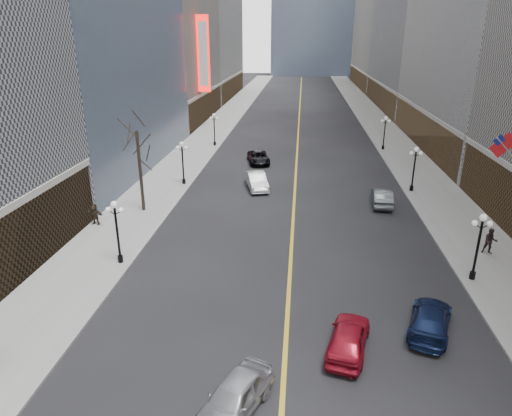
% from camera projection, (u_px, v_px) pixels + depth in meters
% --- Properties ---
extents(sidewalk_east, '(6.00, 230.00, 0.15)m').
position_uv_depth(sidewalk_east, '(394.00, 144.00, 66.65)').
color(sidewalk_east, gray).
rests_on(sidewalk_east, ground).
extents(sidewalk_west, '(6.00, 230.00, 0.15)m').
position_uv_depth(sidewalk_west, '(205.00, 140.00, 69.22)').
color(sidewalk_west, gray).
rests_on(sidewalk_west, ground).
extents(lane_line, '(0.25, 200.00, 0.02)m').
position_uv_depth(lane_line, '(298.00, 129.00, 77.26)').
color(lane_line, gold).
rests_on(lane_line, ground).
extents(streetlamp_east_1, '(1.26, 0.44, 4.52)m').
position_uv_depth(streetlamp_east_1, '(479.00, 240.00, 28.65)').
color(streetlamp_east_1, black).
rests_on(streetlamp_east_1, sidewalk_east).
extents(streetlamp_east_2, '(1.26, 0.44, 4.52)m').
position_uv_depth(streetlamp_east_2, '(415.00, 164.00, 45.39)').
color(streetlamp_east_2, black).
rests_on(streetlamp_east_2, sidewalk_east).
extents(streetlamp_east_3, '(1.26, 0.44, 4.52)m').
position_uv_depth(streetlamp_east_3, '(385.00, 129.00, 62.13)').
color(streetlamp_east_3, black).
rests_on(streetlamp_east_3, sidewalk_east).
extents(streetlamp_west_1, '(1.26, 0.44, 4.52)m').
position_uv_depth(streetlamp_west_1, '(117.00, 226.00, 30.81)').
color(streetlamp_west_1, black).
rests_on(streetlamp_west_1, sidewalk_west).
extents(streetlamp_west_2, '(1.26, 0.44, 4.52)m').
position_uv_depth(streetlamp_west_2, '(183.00, 158.00, 47.55)').
color(streetlamp_west_2, black).
rests_on(streetlamp_west_2, sidewalk_west).
extents(streetlamp_west_3, '(1.26, 0.44, 4.52)m').
position_uv_depth(streetlamp_west_3, '(214.00, 126.00, 64.29)').
color(streetlamp_west_3, black).
rests_on(streetlamp_west_3, sidewalk_west).
extents(flag_5, '(2.87, 0.12, 2.87)m').
position_uv_depth(flag_5, '(505.00, 147.00, 33.27)').
color(flag_5, '#B2B2B7').
rests_on(flag_5, ground).
extents(theatre_marquee, '(2.00, 0.55, 12.00)m').
position_uv_depth(theatre_marquee, '(203.00, 54.00, 74.45)').
color(theatre_marquee, red).
rests_on(theatre_marquee, ground).
extents(tree_west_far, '(3.60, 3.60, 7.92)m').
position_uv_depth(tree_west_far, '(138.00, 144.00, 39.08)').
color(tree_west_far, '#2D231C').
rests_on(tree_west_far, sidewalk_west).
extents(car_nb_near, '(3.55, 4.99, 1.58)m').
position_uv_depth(car_nb_near, '(234.00, 397.00, 19.08)').
color(car_nb_near, '#ABACB3').
rests_on(car_nb_near, ground).
extents(car_nb_mid, '(3.00, 5.35, 1.67)m').
position_uv_depth(car_nb_mid, '(257.00, 181.00, 47.12)').
color(car_nb_mid, silver).
rests_on(car_nb_mid, ground).
extents(car_nb_far, '(3.48, 5.63, 1.45)m').
position_uv_depth(car_nb_far, '(259.00, 157.00, 56.55)').
color(car_nb_far, black).
rests_on(car_nb_far, ground).
extents(car_sb_near, '(3.52, 5.32, 1.43)m').
position_uv_depth(car_sb_near, '(430.00, 319.00, 24.42)').
color(car_sb_near, '#111C41').
rests_on(car_sb_near, ground).
extents(car_sb_mid, '(2.85, 4.90, 1.57)m').
position_uv_depth(car_sb_mid, '(348.00, 338.00, 22.83)').
color(car_sb_mid, maroon).
rests_on(car_sb_mid, ground).
extents(car_sb_far, '(2.05, 4.94, 1.59)m').
position_uv_depth(car_sb_far, '(382.00, 197.00, 42.62)').
color(car_sb_far, '#4E5356').
rests_on(car_sb_far, ground).
extents(ped_east_walk, '(1.02, 0.67, 1.94)m').
position_uv_depth(ped_east_walk, '(490.00, 241.00, 32.71)').
color(ped_east_walk, black).
rests_on(ped_east_walk, sidewalk_east).
extents(ped_west_far, '(1.77, 0.84, 1.84)m').
position_uv_depth(ped_west_far, '(95.00, 214.00, 37.81)').
color(ped_west_far, '#2E251A').
rests_on(ped_west_far, sidewalk_west).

